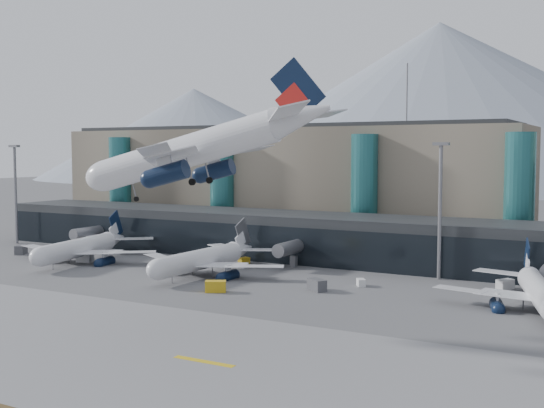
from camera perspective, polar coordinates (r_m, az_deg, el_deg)
The scene contains 19 objects.
ground at distance 102.97m, azimuth -10.24°, elevation -9.06°, with size 900.00×900.00×0.00m, color #515154.
runway_strip at distance 92.17m, azimuth -16.21°, elevation -10.76°, with size 400.00×40.00×0.04m, color slate.
runway_markings at distance 92.16m, azimuth -16.21°, elevation -10.74°, with size 128.00×1.00×0.02m.
concourse at distance 150.67m, azimuth 3.67°, elevation -2.81°, with size 170.00×27.00×10.00m.
terminal_main at distance 189.69m, azimuth 0.97°, elevation 1.85°, with size 130.00×30.00×31.00m.
teal_towers at distance 170.98m, azimuth 1.45°, elevation 1.10°, with size 116.40×19.40×46.00m.
lightmast_left at distance 188.82m, azimuth -20.67°, elevation 1.25°, with size 3.00×1.20×25.60m.
lightmast_mid at distance 130.38m, azimuth 13.89°, elevation 0.12°, with size 3.00×1.20×25.60m.
hero_jet at distance 90.41m, azimuth -5.27°, elevation 5.48°, with size 38.07×37.89×12.33m.
jet_parked_left at distance 154.56m, azimuth -15.26°, elevation -3.02°, with size 34.88×35.42×11.42m.
jet_parked_mid at distance 134.26m, azimuth -5.23°, elevation -4.02°, with size 34.76×33.70×11.19m.
jet_parked_right at distance 112.65m, azimuth 21.28°, elevation -6.07°, with size 31.31×32.62×10.47m.
veh_a at distance 153.29m, azimuth -15.37°, elevation -4.35°, with size 3.44×1.93×1.93m, color silver.
veh_b at distance 145.71m, azimuth -2.36°, elevation -4.76°, with size 2.31×1.42×1.33m, color gold.
veh_c at distance 117.98m, azimuth 3.77°, elevation -6.78°, with size 3.61×1.90×2.00m, color #454549.
veh_d at distance 125.72m, azimuth 18.92°, elevation -6.37°, with size 3.03×1.62×1.73m, color silver.
veh_f at distance 169.66m, azimuth -20.26°, elevation -3.60°, with size 3.76×1.99×2.10m, color #454549.
veh_g at distance 122.82m, azimuth 7.46°, elevation -6.53°, with size 2.21×1.29×1.29m, color silver.
veh_h at distance 117.09m, azimuth -4.75°, elevation -6.89°, with size 3.49×1.84×1.93m, color gold.
Camera 1 is at (63.18, -77.74, 23.82)m, focal length 45.00 mm.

